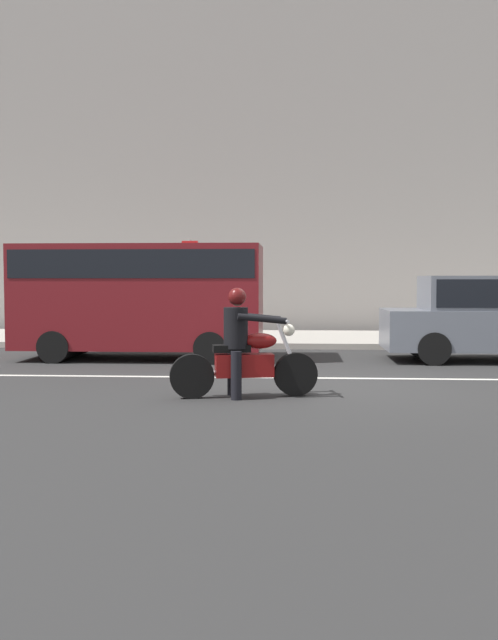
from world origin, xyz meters
The scene contains 8 objects.
ground_plane centered at (0.00, 0.00, 0.00)m, with size 80.00×80.00×0.00m, color #2A2A2A.
sidewalk_slab centered at (0.00, 8.00, 0.07)m, with size 40.00×4.40×0.14m, color #A8A399.
building_facade centered at (0.00, 11.40, 5.91)m, with size 40.00×1.40×11.81m, color gray.
lane_marking_stripe centered at (0.51, 0.90, 0.00)m, with size 18.00×0.14×0.01m, color silver.
motorcycle_with_rider_black_leather centered at (-1.34, -1.11, 0.63)m, with size 2.07×0.78×1.54m.
parked_sedan_slate_gray centered at (3.36, 3.65, 0.88)m, with size 4.48×1.82×1.72m.
parked_van_maroon centered at (-3.81, 3.61, 1.37)m, with size 5.00×1.96×2.35m.
street_sign_post centered at (-3.47, 8.44, 1.70)m, with size 0.44×0.08×2.59m.
Camera 1 is at (-0.63, -11.09, 1.66)m, focal length 40.37 mm.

